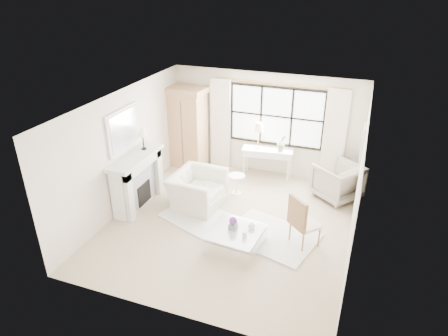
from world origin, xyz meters
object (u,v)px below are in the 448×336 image
Objects in this scene: console_table at (267,163)px; club_armchair at (197,190)px; armoire at (187,127)px; coffee_table at (235,239)px.

console_table is 1.10× the size of club_armchair.
armoire is at bearing 174.12° from console_table.
club_armchair is at bearing -53.98° from armoire.
console_table reaches higher than coffee_table.
coffee_table is at bearing -128.12° from club_armchair.
armoire is 1.66× the size of console_table.
club_armchair is (-1.15, -1.96, -0.00)m from console_table.
armoire is 1.82× the size of club_armchair.
console_table is at bearing 7.43° from armoire.
armoire is 2.38m from console_table.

